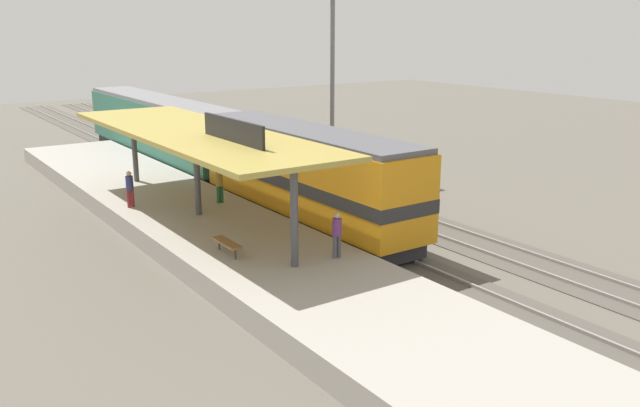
# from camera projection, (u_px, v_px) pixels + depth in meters

# --- Properties ---
(ground_plane) EXTENTS (120.00, 120.00, 0.00)m
(ground_plane) POSITION_uv_depth(u_px,v_px,m) (320.00, 211.00, 33.61)
(ground_plane) COLOR #5B564C
(track_near) EXTENTS (3.20, 110.00, 0.16)m
(track_near) POSITION_uv_depth(u_px,v_px,m) (287.00, 217.00, 32.51)
(track_near) COLOR #4E4941
(track_near) RESTS_ON ground
(track_far) EXTENTS (3.20, 110.00, 0.16)m
(track_far) POSITION_uv_depth(u_px,v_px,m) (361.00, 203.00, 35.03)
(track_far) COLOR #4E4941
(track_far) RESTS_ON ground
(platform) EXTENTS (6.00, 44.00, 0.90)m
(platform) POSITION_uv_depth(u_px,v_px,m) (199.00, 224.00, 29.88)
(platform) COLOR #9E998E
(platform) RESTS_ON ground
(station_canopy) EXTENTS (5.20, 18.00, 4.70)m
(station_canopy) POSITION_uv_depth(u_px,v_px,m) (196.00, 134.00, 28.74)
(station_canopy) COLOR #47474C
(station_canopy) RESTS_ON platform
(platform_bench) EXTENTS (0.44, 1.70, 0.50)m
(platform_bench) POSITION_uv_depth(u_px,v_px,m) (227.00, 243.00, 24.46)
(platform_bench) COLOR #333338
(platform_bench) RESTS_ON platform
(locomotive) EXTENTS (2.93, 14.43, 4.44)m
(locomotive) POSITION_uv_depth(u_px,v_px,m) (305.00, 176.00, 30.54)
(locomotive) COLOR #28282D
(locomotive) RESTS_ON track_near
(passenger_carriage_single) EXTENTS (2.90, 20.00, 4.24)m
(passenger_carriage_single) POSITION_uv_depth(u_px,v_px,m) (159.00, 129.00, 44.88)
(passenger_carriage_single) COLOR #28282D
(passenger_carriage_single) RESTS_ON track_near
(light_mast) EXTENTS (1.10, 1.10, 11.70)m
(light_mast) POSITION_uv_depth(u_px,v_px,m) (333.00, 37.00, 40.24)
(light_mast) COLOR slate
(light_mast) RESTS_ON ground
(person_waiting) EXTENTS (0.34, 0.34, 1.71)m
(person_waiting) POSITION_uv_depth(u_px,v_px,m) (337.00, 232.00, 24.01)
(person_waiting) COLOR #4C4C51
(person_waiting) RESTS_ON platform
(person_walking) EXTENTS (0.34, 0.34, 1.71)m
(person_walking) POSITION_uv_depth(u_px,v_px,m) (219.00, 183.00, 31.45)
(person_walking) COLOR #23603D
(person_walking) RESTS_ON platform
(person_boarding) EXTENTS (0.34, 0.34, 1.71)m
(person_boarding) POSITION_uv_depth(u_px,v_px,m) (130.00, 187.00, 30.71)
(person_boarding) COLOR maroon
(person_boarding) RESTS_ON platform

